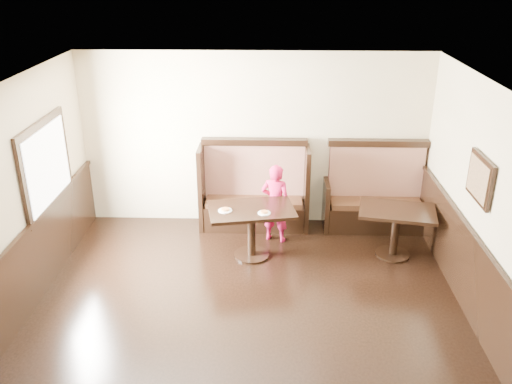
{
  "coord_description": "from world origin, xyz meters",
  "views": [
    {
      "loc": [
        0.27,
        -4.72,
        4.07
      ],
      "look_at": [
        0.06,
        2.35,
        1.0
      ],
      "focal_mm": 38.0,
      "sensor_mm": 36.0,
      "label": 1
    }
  ],
  "objects_px": {
    "child": "(276,203)",
    "booth_neighbor": "(375,200)",
    "booth_main": "(254,196)",
    "table_main": "(251,220)",
    "table_neighbor": "(396,221)"
  },
  "relations": [
    {
      "from": "booth_neighbor",
      "to": "table_neighbor",
      "type": "bearing_deg",
      "value": -81.36
    },
    {
      "from": "table_main",
      "to": "table_neighbor",
      "type": "relative_size",
      "value": 1.12
    },
    {
      "from": "booth_neighbor",
      "to": "child",
      "type": "height_order",
      "value": "booth_neighbor"
    },
    {
      "from": "booth_neighbor",
      "to": "table_main",
      "type": "distance_m",
      "value": 2.21
    },
    {
      "from": "booth_neighbor",
      "to": "child",
      "type": "bearing_deg",
      "value": -162.49
    },
    {
      "from": "booth_main",
      "to": "child",
      "type": "distance_m",
      "value": 0.62
    },
    {
      "from": "booth_main",
      "to": "table_main",
      "type": "relative_size",
      "value": 1.31
    },
    {
      "from": "booth_main",
      "to": "table_neighbor",
      "type": "bearing_deg",
      "value": -24.11
    },
    {
      "from": "table_neighbor",
      "to": "booth_main",
      "type": "bearing_deg",
      "value": 166.7
    },
    {
      "from": "booth_neighbor",
      "to": "table_neighbor",
      "type": "height_order",
      "value": "booth_neighbor"
    },
    {
      "from": "table_main",
      "to": "child",
      "type": "xyz_separation_m",
      "value": [
        0.35,
        0.51,
        0.03
      ]
    },
    {
      "from": "child",
      "to": "booth_neighbor",
      "type": "bearing_deg",
      "value": -146.71
    },
    {
      "from": "booth_main",
      "to": "table_main",
      "type": "distance_m",
      "value": 1.02
    },
    {
      "from": "table_main",
      "to": "table_neighbor",
      "type": "xyz_separation_m",
      "value": [
        2.1,
        0.08,
        -0.03
      ]
    },
    {
      "from": "table_main",
      "to": "booth_main",
      "type": "bearing_deg",
      "value": 79.08
    }
  ]
}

